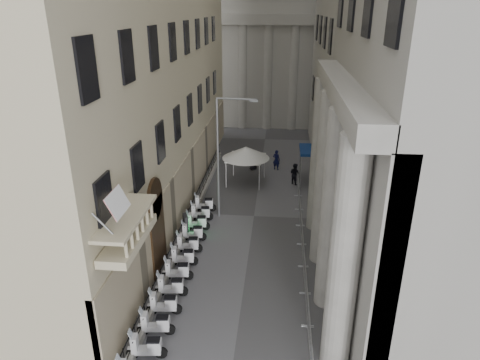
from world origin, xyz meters
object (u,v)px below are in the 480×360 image
object	(u,v)px
street_lamp	(223,148)
pedestrian_b	(295,174)
security_tent	(244,152)
info_kiosk	(186,226)
pedestrian_a	(276,160)

from	to	relation	value
street_lamp	pedestrian_b	xyz separation A→B (m)	(5.16, 6.63, -4.21)
security_tent	pedestrian_b	xyz separation A→B (m)	(4.27, -0.03, -1.78)
info_kiosk	pedestrian_a	xyz separation A→B (m)	(5.60, 13.03, 0.13)
security_tent	pedestrian_a	world-z (taller)	security_tent
street_lamp	pedestrian_b	distance (m)	9.39
security_tent	pedestrian_b	world-z (taller)	security_tent
info_kiosk	pedestrian_b	world-z (taller)	pedestrian_b
security_tent	pedestrian_a	size ratio (longest dim) A/B	2.10
security_tent	street_lamp	world-z (taller)	street_lamp
pedestrian_b	info_kiosk	bearing A→B (deg)	95.67
info_kiosk	pedestrian_a	distance (m)	14.18
security_tent	pedestrian_a	bearing A→B (deg)	50.30
street_lamp	pedestrian_b	world-z (taller)	street_lamp
security_tent	pedestrian_b	bearing A→B (deg)	-0.45
info_kiosk	street_lamp	bearing A→B (deg)	32.20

